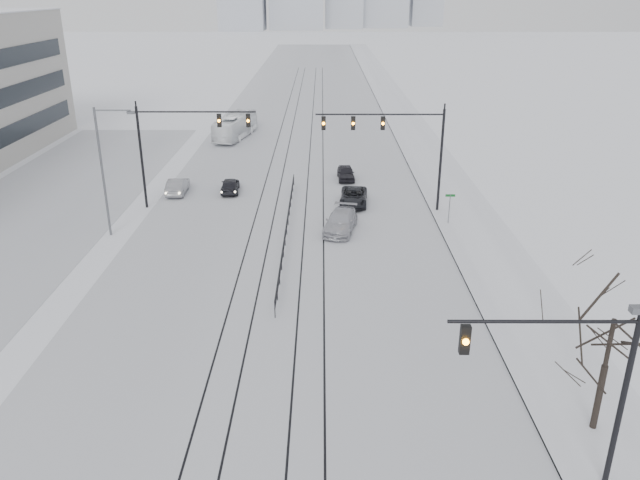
{
  "coord_description": "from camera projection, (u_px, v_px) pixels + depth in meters",
  "views": [
    {
      "loc": [
        2.47,
        -11.07,
        16.26
      ],
      "look_at": [
        2.38,
        21.16,
        3.2
      ],
      "focal_mm": 35.0,
      "sensor_mm": 36.0,
      "label": 1
    }
  ],
  "objects": [
    {
      "name": "street_sign",
      "position": [
        450.0,
        205.0,
        45.4
      ],
      "size": [
        0.7,
        0.06,
        2.4
      ],
      "color": "#595B60",
      "rests_on": "ground"
    },
    {
      "name": "sedan_nb_front",
      "position": [
        354.0,
        197.0,
        50.17
      ],
      "size": [
        2.49,
        4.75,
        1.28
      ],
      "primitive_type": "imported",
      "rotation": [
        0.0,
        0.0,
        -0.08
      ],
      "color": "black",
      "rests_on": "ground"
    },
    {
      "name": "road",
      "position": [
        300.0,
        139.0,
        71.98
      ],
      "size": [
        22.0,
        260.0,
        0.02
      ],
      "primitive_type": "cube",
      "color": "silver",
      "rests_on": "ground"
    },
    {
      "name": "sedan_sb_outer",
      "position": [
        178.0,
        186.0,
        52.83
      ],
      "size": [
        1.48,
        4.04,
        1.32
      ],
      "primitive_type": "imported",
      "rotation": [
        0.0,
        0.0,
        3.16
      ],
      "color": "gray",
      "rests_on": "ground"
    },
    {
      "name": "curb",
      "position": [
        396.0,
        139.0,
        71.93
      ],
      "size": [
        0.1,
        260.0,
        0.12
      ],
      "primitive_type": "cube",
      "color": "gray",
      "rests_on": "ground"
    },
    {
      "name": "traffic_mast_ne",
      "position": [
        398.0,
        139.0,
        46.62
      ],
      "size": [
        9.6,
        0.37,
        8.0
      ],
      "color": "black",
      "rests_on": "ground"
    },
    {
      "name": "sidewalk_east",
      "position": [
        417.0,
        139.0,
        71.92
      ],
      "size": [
        5.0,
        260.0,
        0.16
      ],
      "primitive_type": "cube",
      "color": "white",
      "rests_on": "ground"
    },
    {
      "name": "parking_strip",
      "position": [
        36.0,
        211.0,
        48.86
      ],
      "size": [
        14.0,
        60.0,
        0.03
      ],
      "primitive_type": "cube",
      "color": "silver",
      "rests_on": "ground"
    },
    {
      "name": "box_truck",
      "position": [
        235.0,
        126.0,
        72.16
      ],
      "size": [
        4.2,
        10.04,
        2.73
      ],
      "primitive_type": "imported",
      "rotation": [
        0.0,
        0.0,
        2.94
      ],
      "color": "white",
      "rests_on": "ground"
    },
    {
      "name": "median_fence",
      "position": [
        287.0,
        228.0,
        43.98
      ],
      "size": [
        0.06,
        24.0,
        1.0
      ],
      "color": "black",
      "rests_on": "ground"
    },
    {
      "name": "traffic_mast_nw",
      "position": [
        178.0,
        138.0,
        47.66
      ],
      "size": [
        9.1,
        0.37,
        8.0
      ],
      "color": "black",
      "rests_on": "ground"
    },
    {
      "name": "traffic_mast_near",
      "position": [
        578.0,
        377.0,
        20.19
      ],
      "size": [
        6.1,
        0.37,
        7.0
      ],
      "color": "black",
      "rests_on": "ground"
    },
    {
      "name": "sedan_nb_far",
      "position": [
        346.0,
        173.0,
        56.66
      ],
      "size": [
        1.61,
        3.71,
        1.25
      ],
      "primitive_type": "imported",
      "rotation": [
        0.0,
        0.0,
        0.04
      ],
      "color": "black",
      "rests_on": "ground"
    },
    {
      "name": "sedan_nb_right",
      "position": [
        341.0,
        222.0,
        44.64
      ],
      "size": [
        2.92,
        5.18,
        1.42
      ],
      "primitive_type": "imported",
      "rotation": [
        0.0,
        0.0,
        -0.2
      ],
      "color": "#B6B7BE",
      "rests_on": "ground"
    },
    {
      "name": "bare_tree",
      "position": [
        612.0,
        332.0,
        22.99
      ],
      "size": [
        4.4,
        4.4,
        6.1
      ],
      "color": "black",
      "rests_on": "ground"
    },
    {
      "name": "sedan_sb_inner",
      "position": [
        230.0,
        185.0,
        53.13
      ],
      "size": [
        1.73,
        3.79,
        1.26
      ],
      "primitive_type": "imported",
      "rotation": [
        0.0,
        0.0,
        3.21
      ],
      "color": "black",
      "rests_on": "ground"
    },
    {
      "name": "street_light_west",
      "position": [
        106.0,
        163.0,
        42.25
      ],
      "size": [
        2.73,
        0.25,
        9.0
      ],
      "color": "#595B60",
      "rests_on": "ground"
    },
    {
      "name": "tram_rails",
      "position": [
        293.0,
        192.0,
        53.44
      ],
      "size": [
        5.3,
        180.0,
        0.01
      ],
      "color": "black",
      "rests_on": "ground"
    }
  ]
}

